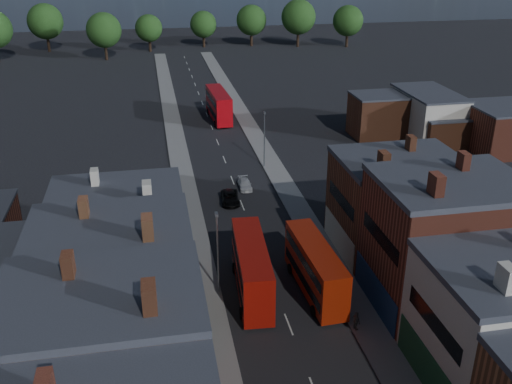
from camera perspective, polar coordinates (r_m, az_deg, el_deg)
name	(u,v)px	position (r m, az deg, el deg)	size (l,w,h in m)	color
pavement_west	(188,202)	(71.11, -6.83, -1.02)	(3.00, 200.00, 0.12)	gray
pavement_east	(290,194)	(72.94, 3.39, -0.22)	(3.00, 200.00, 0.12)	gray
lamp_post_2	(218,247)	(51.34, -3.87, -5.55)	(0.25, 0.70, 8.12)	slate
lamp_post_3	(264,136)	(80.05, 0.84, 5.65)	(0.25, 0.70, 8.12)	slate
bus_0	(252,268)	(52.05, -0.43, -7.62)	(3.48, 11.68, 4.98)	#AA1209
bus_1	(315,268)	(52.62, 5.95, -7.53)	(3.19, 11.16, 4.77)	#AE2109
bus_2	(219,105)	(102.83, -3.75, 8.70)	(3.48, 12.18, 5.21)	#AD070D
car_2	(230,198)	(70.47, -2.60, -0.59)	(2.14, 4.64, 1.29)	black
car_3	(245,184)	(74.48, -1.13, 0.78)	(1.56, 3.85, 1.12)	white
ped_3	(356,321)	(49.19, 9.99, -12.57)	(1.00, 0.46, 1.71)	#5B574E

